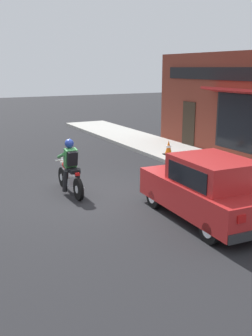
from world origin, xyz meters
TOP-DOWN VIEW (x-y plane):
  - ground_plane at (0.00, 0.00)m, footprint 80.00×80.00m
  - sidewalk_curb at (5.28, 3.00)m, footprint 2.60×22.00m
  - storefront_building at (6.81, 1.45)m, footprint 1.25×10.48m
  - motorcycle_with_rider at (-0.51, 0.44)m, footprint 0.56×2.02m
  - car_hatchback at (1.71, -3.02)m, footprint 1.79×3.84m
  - traffic_cone at (4.59, 3.00)m, footprint 0.36×0.36m

SIDE VIEW (x-z plane):
  - ground_plane at x=0.00m, z-range 0.00..0.00m
  - sidewalk_curb at x=5.28m, z-range 0.00..0.14m
  - traffic_cone at x=4.59m, z-range 0.13..0.73m
  - motorcycle_with_rider at x=-0.51m, z-range -0.13..1.49m
  - car_hatchback at x=1.71m, z-range -0.02..1.55m
  - storefront_building at x=6.81m, z-range 0.01..4.21m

